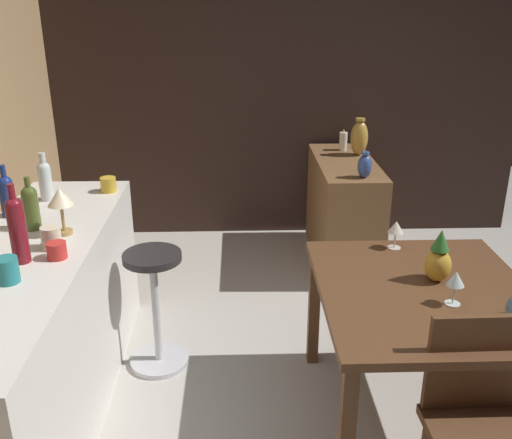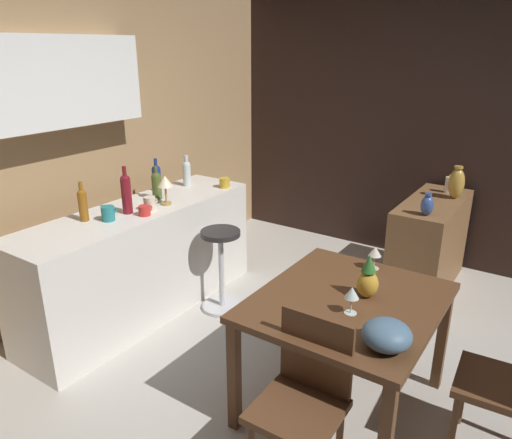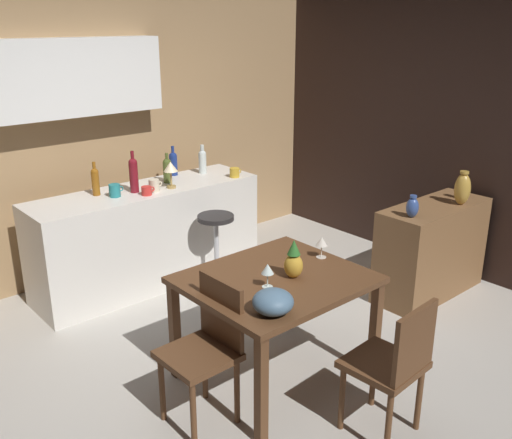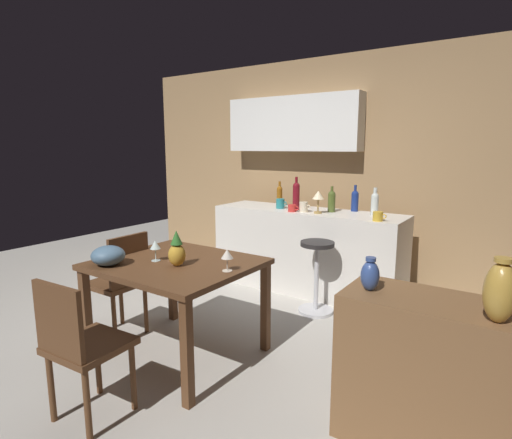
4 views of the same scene
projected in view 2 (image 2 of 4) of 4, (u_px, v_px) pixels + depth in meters
The scene contains 25 objects.
ground_plane at pixel (293, 384), 3.17m from camera, with size 9.00×9.00×0.00m, color #B7B2A8.
wall_kitchen_back at pixel (61, 139), 3.73m from camera, with size 5.20×0.33×2.60m.
wall_side_right at pixel (397, 129), 4.87m from camera, with size 0.10×4.40×2.60m, color #33231E.
dining_table at pixel (347, 313), 2.77m from camera, with size 1.12×0.97×0.74m.
kitchen_counter at pixel (142, 261), 3.92m from camera, with size 2.10×0.60×0.90m, color silver.
sideboard_cabinet at pixel (428, 244), 4.34m from camera, with size 1.10×0.44×0.82m, color brown.
chair_near_window at pixel (304, 397), 2.33m from camera, with size 0.41×0.41×0.89m.
bar_stool at pixel (221, 268), 3.96m from camera, with size 0.34×0.34×0.70m.
wine_glass_left at pixel (352, 294), 2.55m from camera, with size 0.08×0.08×0.16m.
wine_glass_right at pixel (375, 252), 3.07m from camera, with size 0.08×0.08×0.15m.
pineapple_centerpiece at pixel (368, 279), 2.73m from camera, with size 0.12×0.12×0.26m.
fruit_bowl at pixel (387, 335), 2.27m from camera, with size 0.24×0.24×0.14m, color slate.
wine_bottle_ruby at pixel (126, 192), 3.59m from camera, with size 0.08×0.08×0.36m.
wine_bottle_amber at pixel (83, 203), 3.45m from camera, with size 0.06×0.06×0.29m.
wine_bottle_cobalt at pixel (157, 176), 4.19m from camera, with size 0.08×0.08×0.28m.
wine_bottle_olive at pixel (157, 184), 3.95m from camera, with size 0.08×0.08×0.27m.
wine_bottle_clear at pixel (187, 172), 4.32m from camera, with size 0.07×0.07×0.28m.
cup_mustard at pixel (225, 183), 4.29m from camera, with size 0.13×0.09×0.09m.
cup_cream at pixel (150, 204), 3.70m from camera, with size 0.13×0.09×0.11m.
cup_teal at pixel (108, 213), 3.48m from camera, with size 0.13×0.09×0.11m.
cup_red at pixel (145, 211), 3.59m from camera, with size 0.12×0.09×0.08m.
counter_lamp at pixel (165, 183), 3.78m from camera, with size 0.12×0.12×0.24m.
pillar_candle_tall at pixel (449, 185), 4.41m from camera, with size 0.06×0.06×0.17m.
vase_ceramic_blue at pixel (427, 205), 3.81m from camera, with size 0.10×0.10×0.18m.
vase_brass at pixel (456, 183), 4.22m from camera, with size 0.13×0.13×0.29m.
Camera 2 is at (-2.30, -1.26, 2.10)m, focal length 33.87 mm.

